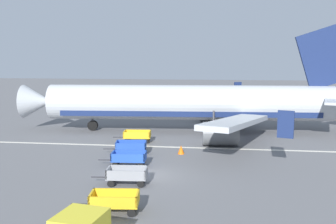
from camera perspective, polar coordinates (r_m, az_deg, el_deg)
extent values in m
plane|color=slate|center=(27.55, -2.96, -9.02)|extent=(220.00, 220.00, 0.00)
cube|color=silver|center=(35.72, -0.49, -5.01)|extent=(120.00, 0.36, 0.01)
cylinder|color=#B2B7BC|center=(42.42, 3.06, 1.37)|extent=(30.18, 5.67, 3.70)
cube|color=navy|center=(42.55, 3.05, 0.01)|extent=(27.17, 5.29, 0.56)
cone|color=#B2B7BC|center=(45.65, -18.13, 1.46)|extent=(3.43, 3.83, 3.63)
cube|color=#B2B7BC|center=(34.44, 9.79, -1.42)|extent=(6.53, 13.16, 1.35)
cube|color=navy|center=(28.39, 16.52, -1.71)|extent=(1.11, 0.53, 1.90)
cylinder|color=slate|center=(36.10, 7.54, -3.11)|extent=(3.33, 2.31, 2.10)
cube|color=#B2B7BC|center=(50.92, 7.80, 1.67)|extent=(7.99, 12.84, 1.35)
cube|color=navy|center=(57.52, 9.97, 3.30)|extent=(1.08, 0.66, 1.90)
cylinder|color=slate|center=(49.47, 6.48, -0.07)|extent=(3.33, 2.31, 2.10)
cube|color=navy|center=(44.21, 21.45, 7.27)|extent=(5.99, 0.75, 6.88)
cube|color=#B2B7BC|center=(41.46, 22.76, 1.43)|extent=(3.02, 5.48, 0.24)
cube|color=#B2B7BC|center=(47.52, 20.25, 2.33)|extent=(3.60, 5.50, 0.24)
cylinder|color=#4C4C51|center=(43.99, -10.76, -0.59)|extent=(0.20, 0.20, 2.04)
cylinder|color=black|center=(44.16, -10.73, -1.90)|extent=(1.13, 0.52, 1.10)
cylinder|color=#4C4C51|center=(40.51, 6.55, -1.24)|extent=(0.20, 0.20, 2.04)
cylinder|color=black|center=(40.69, 6.53, -2.66)|extent=(1.13, 0.52, 1.10)
cylinder|color=#4C4C51|center=(44.85, 6.27, -0.33)|extent=(0.20, 0.20, 2.04)
cylinder|color=black|center=(45.01, 6.25, -1.62)|extent=(1.13, 0.52, 1.10)
cube|color=gold|center=(21.37, -7.66, -12.87)|extent=(2.63, 1.66, 0.08)
cube|color=gold|center=(20.65, -7.96, -12.69)|extent=(2.50, 0.36, 0.55)
cube|color=gold|center=(21.86, -7.41, -11.50)|extent=(2.50, 0.36, 0.55)
cube|color=gold|center=(21.47, -10.91, -11.94)|extent=(0.25, 1.40, 0.55)
cube|color=gold|center=(21.11, -4.38, -12.18)|extent=(0.25, 1.40, 0.55)
cylinder|color=#2D2D33|center=(21.73, -12.47, -12.75)|extent=(1.00, 0.18, 0.08)
cylinder|color=black|center=(21.11, -10.48, -13.96)|extent=(0.45, 0.21, 0.44)
cylinder|color=black|center=(22.13, -9.88, -12.88)|extent=(0.45, 0.21, 0.44)
cylinder|color=black|center=(20.82, -5.26, -14.17)|extent=(0.45, 0.21, 0.44)
cylinder|color=black|center=(21.86, -4.92, -13.07)|extent=(0.45, 0.21, 0.44)
cube|color=gray|center=(25.62, -5.89, -9.25)|extent=(2.60, 1.58, 0.08)
cube|color=gray|center=(24.92, -6.14, -9.00)|extent=(2.50, 0.28, 0.55)
cube|color=gray|center=(26.15, -5.68, -8.17)|extent=(2.50, 0.28, 0.55)
cube|color=gray|center=(25.75, -8.57, -8.48)|extent=(0.20, 1.40, 0.55)
cube|color=gray|center=(25.37, -3.20, -8.65)|extent=(0.20, 1.40, 0.55)
cylinder|color=#2D2D33|center=(25.97, -9.87, -9.18)|extent=(1.00, 0.15, 0.08)
cylinder|color=black|center=(25.34, -8.21, -10.11)|extent=(0.45, 0.19, 0.44)
cylinder|color=black|center=(26.39, -7.73, -9.36)|extent=(0.45, 0.19, 0.44)
cylinder|color=black|center=(25.05, -3.94, -10.26)|extent=(0.45, 0.19, 0.44)
cylinder|color=black|center=(26.10, -3.63, -9.49)|extent=(0.45, 0.19, 0.44)
cube|color=#234CB2|center=(29.66, -5.62, -6.84)|extent=(2.58, 1.56, 0.08)
cube|color=#234CB2|center=(28.96, -5.84, -6.56)|extent=(2.50, 0.26, 0.55)
cube|color=#234CB2|center=(30.20, -5.43, -5.94)|extent=(2.50, 0.26, 0.55)
cube|color=#234CB2|center=(29.80, -7.92, -6.18)|extent=(0.19, 1.40, 0.55)
cube|color=#234CB2|center=(29.41, -3.31, -6.30)|extent=(0.19, 1.40, 0.55)
cylinder|color=#2D2D33|center=(30.01, -9.03, -6.80)|extent=(1.00, 0.14, 0.08)
cylinder|color=black|center=(29.36, -7.61, -7.55)|extent=(0.45, 0.19, 0.44)
cylinder|color=black|center=(30.42, -7.20, -6.99)|extent=(0.45, 0.19, 0.44)
cylinder|color=black|center=(29.06, -3.95, -7.66)|extent=(0.45, 0.19, 0.44)
cylinder|color=black|center=(30.13, -3.66, -7.09)|extent=(0.45, 0.19, 0.44)
cube|color=#234CB2|center=(33.22, -5.30, -5.21)|extent=(2.67, 1.74, 0.08)
cube|color=#234CB2|center=(32.52, -5.40, -4.93)|extent=(2.49, 0.46, 0.55)
cube|color=#234CB2|center=(33.78, -5.23, -4.44)|extent=(2.49, 0.46, 0.55)
cube|color=#234CB2|center=(33.27, -7.38, -4.67)|extent=(0.30, 1.40, 0.55)
cube|color=#234CB2|center=(33.08, -3.23, -4.68)|extent=(0.30, 1.40, 0.55)
cylinder|color=#2D2D33|center=(33.42, -8.39, -5.25)|extent=(1.00, 0.22, 0.08)
cylinder|color=black|center=(32.83, -7.01, -5.86)|extent=(0.46, 0.22, 0.44)
cylinder|color=black|center=(33.91, -6.81, -5.41)|extent=(0.46, 0.22, 0.44)
cylinder|color=black|center=(32.68, -3.73, -5.88)|extent=(0.46, 0.22, 0.44)
cylinder|color=black|center=(33.76, -3.63, -5.43)|extent=(0.46, 0.22, 0.44)
cube|color=gold|center=(37.69, -4.43, -3.60)|extent=(2.60, 1.58, 0.08)
cube|color=gold|center=(37.00, -4.57, -3.33)|extent=(2.50, 0.29, 0.55)
cube|color=gold|center=(38.26, -4.31, -2.94)|extent=(2.50, 0.29, 0.55)
cube|color=gold|center=(37.80, -6.24, -3.10)|extent=(0.20, 1.40, 0.55)
cube|color=gold|center=(37.49, -2.62, -3.16)|extent=(0.20, 1.40, 0.55)
cylinder|color=#2D2D33|center=(37.98, -7.13, -3.62)|extent=(1.00, 0.15, 0.08)
cylinder|color=black|center=(37.34, -5.97, -4.14)|extent=(0.45, 0.19, 0.44)
cylinder|color=black|center=(38.42, -5.71, -3.79)|extent=(0.45, 0.19, 0.44)
cylinder|color=black|center=(37.09, -3.10, -4.19)|extent=(0.45, 0.19, 0.44)
cylinder|color=black|center=(38.18, -2.92, -3.84)|extent=(0.45, 0.19, 0.44)
cone|color=orange|center=(33.16, 1.89, -5.41)|extent=(0.55, 0.55, 0.73)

